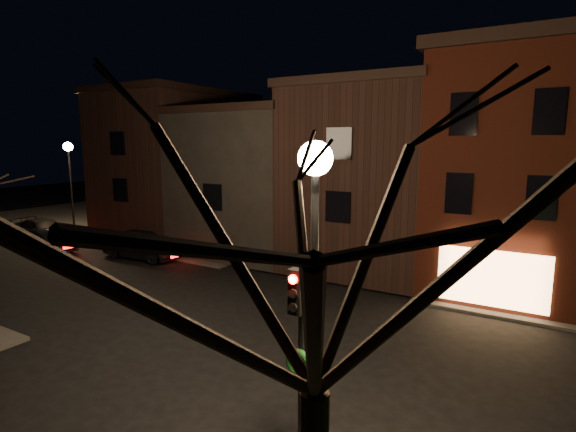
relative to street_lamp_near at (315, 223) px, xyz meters
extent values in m
plane|color=black|center=(-6.20, 6.00, -5.18)|extent=(120.00, 120.00, 0.00)
cube|color=#2D2B28|center=(-26.20, 26.00, -5.12)|extent=(30.00, 30.00, 0.12)
cube|color=#3E140B|center=(1.80, 15.50, -0.06)|extent=(6.00, 8.00, 10.00)
cube|color=black|center=(1.80, 15.50, 5.19)|extent=(6.50, 8.50, 0.50)
cube|color=#FFBB72|center=(1.80, 11.45, -3.76)|extent=(4.00, 0.12, 2.20)
cube|color=black|center=(-4.70, 16.50, -0.56)|extent=(7.00, 10.00, 9.00)
cube|color=black|center=(-4.70, 16.50, 4.14)|extent=(7.30, 10.30, 0.40)
cube|color=black|center=(-11.95, 16.50, -1.06)|extent=(7.50, 10.00, 8.00)
cube|color=black|center=(-11.95, 16.50, 3.14)|extent=(7.80, 10.30, 0.40)
cube|color=black|center=(-19.20, 16.50, -0.31)|extent=(7.00, 10.00, 9.50)
cube|color=black|center=(-19.20, 16.50, 4.64)|extent=(7.30, 10.30, 0.40)
cylinder|color=black|center=(0.00, 0.00, -2.06)|extent=(0.14, 0.14, 6.00)
sphere|color=#FFD18C|center=(0.00, 0.00, 1.12)|extent=(0.60, 0.60, 0.60)
cylinder|color=black|center=(-25.20, 12.20, -2.06)|extent=(0.14, 0.14, 6.00)
sphere|color=#FFD18C|center=(-25.20, 12.20, 1.12)|extent=(0.60, 0.60, 0.60)
cylinder|color=black|center=(-0.60, 0.60, -3.06)|extent=(0.10, 0.10, 4.00)
cube|color=black|center=(-0.60, 0.42, -1.46)|extent=(0.28, 0.22, 0.90)
cylinder|color=#FF0C07|center=(-0.60, 0.30, -1.18)|extent=(0.18, 0.06, 0.18)
cylinder|color=black|center=(-0.60, 0.30, -1.46)|extent=(0.18, 0.06, 0.18)
cylinder|color=black|center=(-0.60, 0.30, -1.74)|extent=(0.18, 0.06, 0.18)
torus|color=#0C380F|center=(-0.60, 0.51, -2.96)|extent=(0.58, 0.14, 0.58)
sphere|color=#990C0C|center=(-0.60, 0.49, -2.74)|extent=(0.12, 0.12, 0.12)
imported|color=black|center=(-16.47, 10.50, -4.34)|extent=(5.06, 2.29, 1.68)
imported|color=black|center=(-22.68, 8.86, -4.51)|extent=(4.15, 1.78, 1.33)
imported|color=black|center=(-25.80, 10.36, -4.45)|extent=(5.05, 2.08, 1.46)
camera|label=1|loc=(3.49, -6.82, 1.38)|focal=28.00mm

